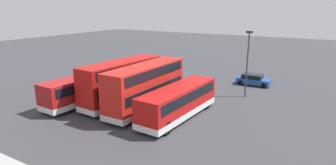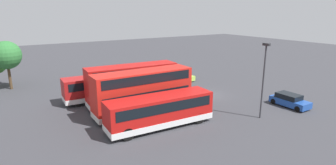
{
  "view_description": "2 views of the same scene",
  "coord_description": "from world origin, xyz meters",
  "px_view_note": "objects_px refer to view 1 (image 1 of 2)",
  "views": [
    {
      "loc": [
        -17.23,
        32.07,
        10.02
      ],
      "look_at": [
        -0.13,
        3.24,
        1.08
      ],
      "focal_mm": 30.55,
      "sensor_mm": 36.0,
      "label": 1
    },
    {
      "loc": [
        -25.53,
        22.12,
        10.36
      ],
      "look_at": [
        1.95,
        4.66,
        1.83
      ],
      "focal_mm": 29.23,
      "sensor_mm": 36.0,
      "label": 2
    }
  ],
  "objects_px": {
    "car_hatchback_silver": "(138,71)",
    "bus_single_deck_near_end": "(179,101)",
    "bus_single_deck_fourth": "(92,86)",
    "lamp_post_tall": "(248,59)",
    "bus_double_decker_third": "(122,81)",
    "car_small_green": "(253,80)",
    "bus_double_decker_second": "(146,86)"
  },
  "relations": [
    {
      "from": "bus_double_decker_third",
      "to": "bus_single_deck_fourth",
      "type": "bearing_deg",
      "value": 16.89
    },
    {
      "from": "bus_double_decker_third",
      "to": "bus_single_deck_fourth",
      "type": "height_order",
      "value": "bus_double_decker_third"
    },
    {
      "from": "bus_single_deck_near_end",
      "to": "bus_double_decker_second",
      "type": "height_order",
      "value": "bus_double_decker_second"
    },
    {
      "from": "bus_single_deck_fourth",
      "to": "lamp_post_tall",
      "type": "distance_m",
      "value": 17.46
    },
    {
      "from": "bus_double_decker_third",
      "to": "car_small_green",
      "type": "bearing_deg",
      "value": -124.7
    },
    {
      "from": "bus_single_deck_near_end",
      "to": "car_hatchback_silver",
      "type": "distance_m",
      "value": 17.91
    },
    {
      "from": "bus_double_decker_second",
      "to": "car_small_green",
      "type": "bearing_deg",
      "value": -114.49
    },
    {
      "from": "bus_single_deck_fourth",
      "to": "car_hatchback_silver",
      "type": "relative_size",
      "value": 2.48
    },
    {
      "from": "car_hatchback_silver",
      "to": "car_small_green",
      "type": "bearing_deg",
      "value": -168.62
    },
    {
      "from": "car_small_green",
      "to": "lamp_post_tall",
      "type": "bearing_deg",
      "value": 95.51
    },
    {
      "from": "car_hatchback_silver",
      "to": "car_small_green",
      "type": "relative_size",
      "value": 1.12
    },
    {
      "from": "bus_single_deck_fourth",
      "to": "lamp_post_tall",
      "type": "relative_size",
      "value": 1.57
    },
    {
      "from": "bus_double_decker_third",
      "to": "lamp_post_tall",
      "type": "distance_m",
      "value": 13.97
    },
    {
      "from": "lamp_post_tall",
      "to": "car_small_green",
      "type": "bearing_deg",
      "value": -84.49
    },
    {
      "from": "bus_single_deck_near_end",
      "to": "lamp_post_tall",
      "type": "xyz_separation_m",
      "value": [
        -3.47,
        -9.57,
        2.78
      ]
    },
    {
      "from": "bus_double_decker_third",
      "to": "bus_double_decker_second",
      "type": "bearing_deg",
      "value": 174.04
    },
    {
      "from": "bus_single_deck_near_end",
      "to": "bus_double_decker_third",
      "type": "bearing_deg",
      "value": -4.99
    },
    {
      "from": "bus_single_deck_near_end",
      "to": "car_hatchback_silver",
      "type": "height_order",
      "value": "bus_single_deck_near_end"
    },
    {
      "from": "bus_double_decker_third",
      "to": "car_hatchback_silver",
      "type": "relative_size",
      "value": 2.21
    },
    {
      "from": "bus_double_decker_third",
      "to": "car_small_green",
      "type": "relative_size",
      "value": 2.47
    },
    {
      "from": "car_hatchback_silver",
      "to": "bus_single_deck_near_end",
      "type": "bearing_deg",
      "value": 138.8
    },
    {
      "from": "bus_single_deck_near_end",
      "to": "bus_single_deck_fourth",
      "type": "relative_size",
      "value": 0.88
    },
    {
      "from": "bus_double_decker_third",
      "to": "bus_single_deck_fourth",
      "type": "relative_size",
      "value": 0.89
    },
    {
      "from": "bus_double_decker_second",
      "to": "bus_single_deck_fourth",
      "type": "xyz_separation_m",
      "value": [
        6.75,
        0.72,
        -0.82
      ]
    },
    {
      "from": "bus_single_deck_fourth",
      "to": "car_hatchback_silver",
      "type": "bearing_deg",
      "value": -76.65
    },
    {
      "from": "bus_single_deck_near_end",
      "to": "car_small_green",
      "type": "bearing_deg",
      "value": -101.03
    },
    {
      "from": "bus_single_deck_fourth",
      "to": "car_small_green",
      "type": "relative_size",
      "value": 2.77
    },
    {
      "from": "bus_single_deck_near_end",
      "to": "car_small_green",
      "type": "relative_size",
      "value": 2.43
    },
    {
      "from": "bus_double_decker_third",
      "to": "car_small_green",
      "type": "xyz_separation_m",
      "value": [
        -10.01,
        -14.46,
        -1.75
      ]
    },
    {
      "from": "bus_single_deck_fourth",
      "to": "car_small_green",
      "type": "height_order",
      "value": "bus_single_deck_fourth"
    },
    {
      "from": "bus_double_decker_third",
      "to": "lamp_post_tall",
      "type": "relative_size",
      "value": 1.39
    },
    {
      "from": "car_small_green",
      "to": "bus_single_deck_fourth",
      "type": "bearing_deg",
      "value": 48.99
    }
  ]
}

